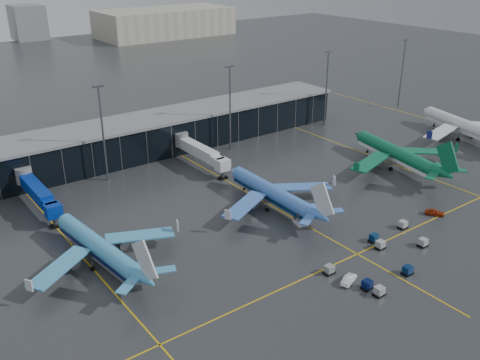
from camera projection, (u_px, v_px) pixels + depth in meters
ground at (272, 239)px, 113.26m from camera, size 600.00×600.00×0.00m
terminal_pier at (137, 138)px, 156.72m from camera, size 142.00×17.00×10.70m
jet_bridges at (38, 192)px, 124.00m from camera, size 94.00×27.50×7.20m
flood_masts at (171, 117)px, 147.25m from camera, size 203.00×0.50×25.50m
distant_hangars at (59, 30)px, 335.77m from camera, size 260.00×71.00×22.00m
taxi_lines at (275, 208)px, 126.51m from camera, size 220.00×120.00×0.02m
airliner_arkefly at (97, 236)px, 102.72m from camera, size 36.52×40.54×11.43m
airliner_klm_near at (272, 184)px, 125.45m from camera, size 33.80×38.28×11.54m
airliner_aer_lingus at (396, 145)px, 148.15m from camera, size 43.53×47.46×12.64m
airliner_ba at (464, 118)px, 170.60m from camera, size 47.09×50.85×13.16m
baggage_carts at (384, 257)px, 105.24m from camera, size 28.03×14.76×1.70m
mobile_airstair at (300, 221)px, 119.02m from camera, size 2.84×3.60×3.45m
service_van_red at (435, 212)px, 123.02m from camera, size 3.89×4.45×1.45m
service_van_white at (349, 279)px, 98.23m from camera, size 4.73×3.08×1.47m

